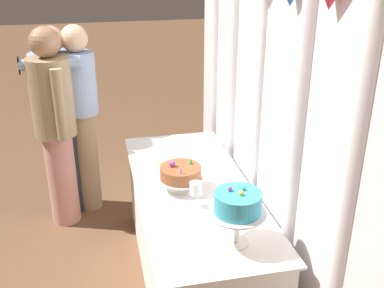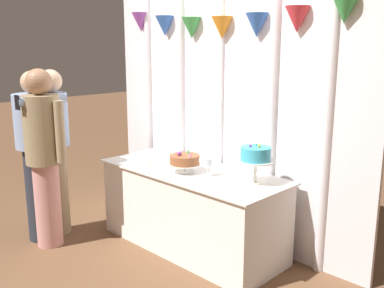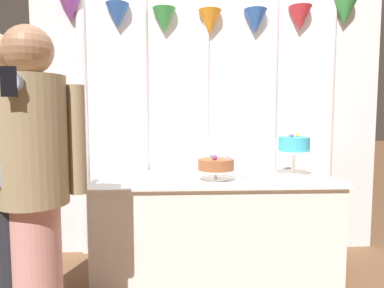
{
  "view_description": "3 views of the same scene",
  "coord_description": "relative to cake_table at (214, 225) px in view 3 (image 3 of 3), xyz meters",
  "views": [
    {
      "loc": [
        2.51,
        -0.46,
        2.16
      ],
      "look_at": [
        -0.24,
        0.14,
        0.93
      ],
      "focal_mm": 42.63,
      "sensor_mm": 36.0,
      "label": 1
    },
    {
      "loc": [
        2.63,
        -2.56,
        1.81
      ],
      "look_at": [
        -0.08,
        0.19,
        0.95
      ],
      "focal_mm": 40.71,
      "sensor_mm": 36.0,
      "label": 2
    },
    {
      "loc": [
        -0.3,
        -2.47,
        1.23
      ],
      "look_at": [
        -0.17,
        0.07,
        1.0
      ],
      "focal_mm": 32.42,
      "sensor_mm": 36.0,
      "label": 3
    }
  ],
  "objects": [
    {
      "name": "cake_display_nearleft",
      "position": [
        0.0,
        -0.08,
        0.47
      ],
      "size": [
        0.29,
        0.29,
        0.2
      ],
      "color": "silver",
      "rests_on": "cake_table"
    },
    {
      "name": "wine_glass",
      "position": [
        0.23,
        -0.04,
        0.48
      ],
      "size": [
        0.08,
        0.08,
        0.16
      ],
      "color": "silver",
      "rests_on": "cake_table"
    },
    {
      "name": "cake_display_nearright",
      "position": [
        0.63,
        0.09,
        0.6
      ],
      "size": [
        0.3,
        0.3,
        0.33
      ],
      "color": "silver",
      "rests_on": "cake_table"
    },
    {
      "name": "tealight_near_left",
      "position": [
        -0.29,
        -0.01,
        0.38
      ],
      "size": [
        0.05,
        0.05,
        0.04
      ],
      "color": "beige",
      "rests_on": "cake_table"
    },
    {
      "name": "guest_man_pink_jacket",
      "position": [
        -0.98,
        -0.89,
        0.53
      ],
      "size": [
        0.47,
        0.41,
        1.63
      ],
      "color": "#D6938E",
      "rests_on": "ground_plane"
    },
    {
      "name": "draped_curtain",
      "position": [
        -0.0,
        0.44,
        0.94
      ],
      "size": [
        2.99,
        0.2,
        2.4
      ],
      "color": "white",
      "rests_on": "ground_plane"
    },
    {
      "name": "ground_plane",
      "position": [
        0.0,
        -0.1,
        -0.37
      ],
      "size": [
        24.0,
        24.0,
        0.0
      ],
      "primitive_type": "plane",
      "color": "brown"
    },
    {
      "name": "cake_table",
      "position": [
        0.0,
        0.0,
        0.0
      ],
      "size": [
        1.79,
        0.73,
        0.73
      ],
      "color": "white",
      "rests_on": "ground_plane"
    },
    {
      "name": "guest_girl_blue_dress",
      "position": [
        -1.16,
        -0.7,
        0.54
      ],
      "size": [
        0.44,
        0.58,
        1.61
      ],
      "color": "#9E8966",
      "rests_on": "ground_plane"
    },
    {
      "name": "tealight_far_left",
      "position": [
        -0.37,
        -0.17,
        0.38
      ],
      "size": [
        0.04,
        0.04,
        0.03
      ],
      "color": "beige",
      "rests_on": "cake_table"
    }
  ]
}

